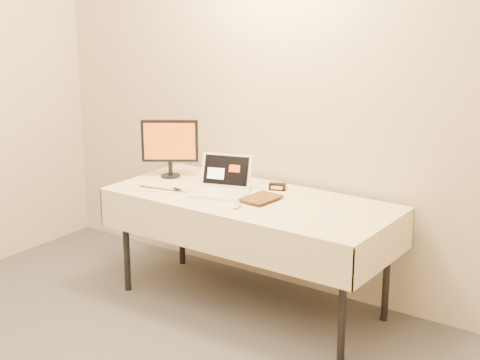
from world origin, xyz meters
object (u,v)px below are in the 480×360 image
Objects in this scene: monitor at (170,144)px; table at (251,207)px; book at (249,179)px; laptop at (222,184)px.

table is at bearing -41.02° from monitor.
monitor reaches higher than table.
monitor is at bearing 178.47° from book.
monitor is (-0.52, 0.09, 0.18)m from laptop.
book is (0.73, -0.09, -0.11)m from monitor.
monitor is 0.74m from book.
book is at bearing -17.50° from laptop.
table is 0.25m from laptop.
book is at bearing -41.55° from monitor.
laptop is (-0.22, -0.01, 0.12)m from table.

